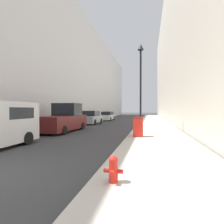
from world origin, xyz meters
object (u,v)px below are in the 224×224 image
fire_hydrant (113,168)px  lamppost (141,76)px  pickup_truck (63,120)px  parked_sedan_near (92,118)px  trash_bin (138,127)px  parked_sedan_far (107,116)px

fire_hydrant → lamppost: (0.13, 9.25, 3.78)m
pickup_truck → parked_sedan_near: 7.30m
trash_bin → parked_sedan_near: bearing=122.8°
trash_bin → lamppost: 4.27m
fire_hydrant → parked_sedan_near: parked_sedan_near is taller
trash_bin → parked_sedan_far: bearing=109.5°
parked_sedan_near → parked_sedan_far: bearing=89.0°
fire_hydrant → trash_bin: trash_bin is taller
trash_bin → parked_sedan_near: 11.60m
lamppost → parked_sedan_near: bearing=130.8°
parked_sedan_far → lamppost: bearing=-67.6°
lamppost → parked_sedan_far: lamppost is taller
lamppost → parked_sedan_far: size_ratio=1.37×
trash_bin → lamppost: size_ratio=0.18×
fire_hydrant → lamppost: bearing=89.2°
pickup_truck → parked_sedan_far: 14.97m
trash_bin → pickup_truck: bearing=158.5°
trash_bin → pickup_truck: size_ratio=0.22×
parked_sedan_near → trash_bin: bearing=-57.2°
parked_sedan_far → parked_sedan_near: bearing=-91.0°
trash_bin → parked_sedan_near: parked_sedan_near is taller
fire_hydrant → lamppost: 9.99m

